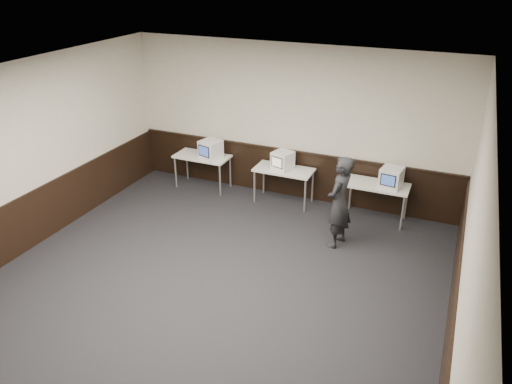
# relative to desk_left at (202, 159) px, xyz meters

# --- Properties ---
(floor) EXTENTS (8.00, 8.00, 0.00)m
(floor) POSITION_rel_desk_left_xyz_m (1.90, -3.60, -0.68)
(floor) COLOR black
(floor) RESTS_ON ground
(ceiling) EXTENTS (8.00, 8.00, 0.00)m
(ceiling) POSITION_rel_desk_left_xyz_m (1.90, -3.60, 2.52)
(ceiling) COLOR white
(ceiling) RESTS_ON back_wall
(back_wall) EXTENTS (7.00, 0.00, 7.00)m
(back_wall) POSITION_rel_desk_left_xyz_m (1.90, 0.40, 0.92)
(back_wall) COLOR beige
(back_wall) RESTS_ON ground
(left_wall) EXTENTS (0.00, 8.00, 8.00)m
(left_wall) POSITION_rel_desk_left_xyz_m (-1.60, -3.60, 0.92)
(left_wall) COLOR beige
(left_wall) RESTS_ON ground
(right_wall) EXTENTS (0.00, 8.00, 8.00)m
(right_wall) POSITION_rel_desk_left_xyz_m (5.40, -3.60, 0.92)
(right_wall) COLOR beige
(right_wall) RESTS_ON ground
(wainscot_back) EXTENTS (6.98, 0.04, 1.00)m
(wainscot_back) POSITION_rel_desk_left_xyz_m (1.90, 0.38, -0.18)
(wainscot_back) COLOR black
(wainscot_back) RESTS_ON back_wall
(wainscot_left) EXTENTS (0.04, 7.98, 1.00)m
(wainscot_left) POSITION_rel_desk_left_xyz_m (-1.58, -3.60, -0.18)
(wainscot_left) COLOR black
(wainscot_left) RESTS_ON left_wall
(wainscot_right) EXTENTS (0.04, 7.98, 1.00)m
(wainscot_right) POSITION_rel_desk_left_xyz_m (5.38, -3.60, -0.18)
(wainscot_right) COLOR black
(wainscot_right) RESTS_ON right_wall
(wainscot_rail) EXTENTS (6.98, 0.06, 0.04)m
(wainscot_rail) POSITION_rel_desk_left_xyz_m (1.90, 0.36, 0.34)
(wainscot_rail) COLOR black
(wainscot_rail) RESTS_ON wainscot_back
(desk_left) EXTENTS (1.20, 0.60, 0.75)m
(desk_left) POSITION_rel_desk_left_xyz_m (0.00, 0.00, 0.00)
(desk_left) COLOR silver
(desk_left) RESTS_ON ground
(desk_center) EXTENTS (1.20, 0.60, 0.75)m
(desk_center) POSITION_rel_desk_left_xyz_m (1.90, 0.00, 0.00)
(desk_center) COLOR silver
(desk_center) RESTS_ON ground
(desk_right) EXTENTS (1.20, 0.60, 0.75)m
(desk_right) POSITION_rel_desk_left_xyz_m (3.80, 0.00, 0.00)
(desk_right) COLOR silver
(desk_right) RESTS_ON ground
(emac_left) EXTENTS (0.49, 0.50, 0.40)m
(emac_left) POSITION_rel_desk_left_xyz_m (0.24, -0.05, 0.27)
(emac_left) COLOR white
(emac_left) RESTS_ON desk_left
(emac_center) EXTENTS (0.46, 0.47, 0.37)m
(emac_center) POSITION_rel_desk_left_xyz_m (1.86, 0.00, 0.25)
(emac_center) COLOR white
(emac_center) RESTS_ON desk_center
(emac_right) EXTENTS (0.44, 0.46, 0.39)m
(emac_right) POSITION_rel_desk_left_xyz_m (4.04, -0.02, 0.26)
(emac_right) COLOR white
(emac_right) RESTS_ON desk_right
(person) EXTENTS (0.51, 0.68, 1.68)m
(person) POSITION_rel_desk_left_xyz_m (3.37, -1.21, 0.16)
(person) COLOR black
(person) RESTS_ON ground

